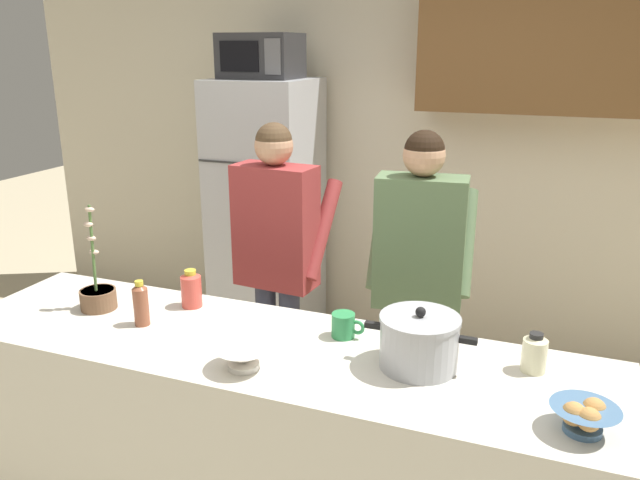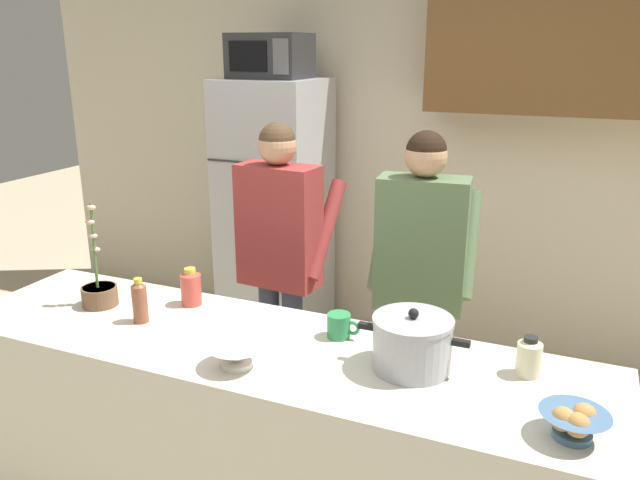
{
  "view_description": "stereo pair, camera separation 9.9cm",
  "coord_description": "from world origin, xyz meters",
  "views": [
    {
      "loc": [
        0.94,
        -1.9,
        1.99
      ],
      "look_at": [
        0.0,
        0.55,
        1.17
      ],
      "focal_mm": 35.04,
      "sensor_mm": 36.0,
      "label": 1
    },
    {
      "loc": [
        1.03,
        -1.87,
        1.99
      ],
      "look_at": [
        0.0,
        0.55,
        1.17
      ],
      "focal_mm": 35.04,
      "sensor_mm": 36.0,
      "label": 2
    }
  ],
  "objects": [
    {
      "name": "back_wall_unit",
      "position": [
        0.26,
        2.25,
        1.44
      ],
      "size": [
        6.0,
        0.48,
        2.6
      ],
      "color": "beige",
      "rests_on": "ground"
    },
    {
      "name": "kitchen_island",
      "position": [
        0.0,
        0.0,
        0.46
      ],
      "size": [
        2.58,
        0.68,
        0.92
      ],
      "primitive_type": "cube",
      "color": "silver",
      "rests_on": "ground"
    },
    {
      "name": "refrigerator",
      "position": [
        -0.89,
        1.85,
        0.89
      ],
      "size": [
        0.64,
        0.68,
        1.78
      ],
      "color": "#B7BABF",
      "rests_on": "ground"
    },
    {
      "name": "microwave",
      "position": [
        -0.89,
        1.83,
        1.92
      ],
      "size": [
        0.48,
        0.37,
        0.28
      ],
      "color": "#2D2D30",
      "rests_on": "refrigerator"
    },
    {
      "name": "person_near_pot",
      "position": [
        -0.36,
        0.87,
        1.02
      ],
      "size": [
        0.53,
        0.45,
        1.64
      ],
      "color": "#33384C",
      "rests_on": "ground"
    },
    {
      "name": "person_by_sink",
      "position": [
        0.38,
        0.87,
        1.02
      ],
      "size": [
        0.53,
        0.45,
        1.63
      ],
      "color": "#33384C",
      "rests_on": "ground"
    },
    {
      "name": "cooking_pot",
      "position": [
        0.56,
        0.04,
        1.02
      ],
      "size": [
        0.39,
        0.28,
        0.22
      ],
      "color": "#ADAFB5",
      "rests_on": "kitchen_island"
    },
    {
      "name": "coffee_mug",
      "position": [
        0.25,
        0.17,
        0.97
      ],
      "size": [
        0.13,
        0.09,
        0.1
      ],
      "color": "#2D8C4C",
      "rests_on": "kitchen_island"
    },
    {
      "name": "bread_bowl",
      "position": [
        1.09,
        -0.17,
        0.97
      ],
      "size": [
        0.2,
        0.2,
        0.1
      ],
      "color": "#4C7299",
      "rests_on": "kitchen_island"
    },
    {
      "name": "empty_bowl",
      "position": [
        0.0,
        -0.19,
        0.97
      ],
      "size": [
        0.2,
        0.2,
        0.08
      ],
      "color": "white",
      "rests_on": "kitchen_island"
    },
    {
      "name": "bottle_near_edge",
      "position": [
        -0.54,
        -0.02,
        1.01
      ],
      "size": [
        0.06,
        0.06,
        0.19
      ],
      "color": "brown",
      "rests_on": "kitchen_island"
    },
    {
      "name": "bottle_mid_counter",
      "position": [
        -0.46,
        0.21,
        1.0
      ],
      "size": [
        0.09,
        0.09,
        0.17
      ],
      "color": "#D84C3F",
      "rests_on": "kitchen_island"
    },
    {
      "name": "bottle_far_corner",
      "position": [
        0.94,
        0.15,
        0.99
      ],
      "size": [
        0.08,
        0.08,
        0.14
      ],
      "color": "beige",
      "rests_on": "kitchen_island"
    },
    {
      "name": "potted_orchid",
      "position": [
        -0.82,
        0.05,
        0.98
      ],
      "size": [
        0.15,
        0.15,
        0.45
      ],
      "color": "brown",
      "rests_on": "kitchen_island"
    }
  ]
}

